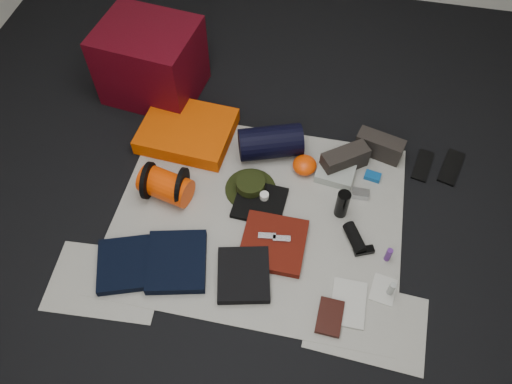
% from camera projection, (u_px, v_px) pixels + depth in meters
% --- Properties ---
extents(floor, '(4.50, 4.50, 0.02)m').
position_uv_depth(floor, '(258.00, 217.00, 2.83)').
color(floor, black).
rests_on(floor, ground).
extents(newspaper_mat, '(1.60, 1.30, 0.01)m').
position_uv_depth(newspaper_mat, '(258.00, 216.00, 2.82)').
color(newspaper_mat, beige).
rests_on(newspaper_mat, floor).
extents(newspaper_sheet_front_left, '(0.61, 0.44, 0.00)m').
position_uv_depth(newspaper_sheet_front_left, '(106.00, 281.00, 2.60)').
color(newspaper_sheet_front_left, beige).
rests_on(newspaper_sheet_front_left, floor).
extents(newspaper_sheet_front_right, '(0.60, 0.43, 0.00)m').
position_uv_depth(newspaper_sheet_front_right, '(367.00, 323.00, 2.47)').
color(newspaper_sheet_front_right, beige).
rests_on(newspaper_sheet_front_right, floor).
extents(red_cabinet, '(0.65, 0.56, 0.49)m').
position_uv_depth(red_cabinet, '(151.00, 62.00, 3.20)').
color(red_cabinet, '#4E0510').
rests_on(red_cabinet, floor).
extents(sleeping_pad, '(0.58, 0.49, 0.10)m').
position_uv_depth(sleeping_pad, '(187.00, 131.00, 3.12)').
color(sleeping_pad, '#EA4D02').
rests_on(sleeping_pad, newspaper_mat).
extents(stuff_sack, '(0.32, 0.23, 0.17)m').
position_uv_depth(stuff_sack, '(166.00, 186.00, 2.83)').
color(stuff_sack, '#F13F04').
rests_on(stuff_sack, newspaper_mat).
extents(sack_strap_left, '(0.02, 0.22, 0.22)m').
position_uv_depth(sack_strap_left, '(148.00, 180.00, 2.83)').
color(sack_strap_left, black).
rests_on(sack_strap_left, newspaper_mat).
extents(sack_strap_right, '(0.03, 0.22, 0.22)m').
position_uv_depth(sack_strap_right, '(182.00, 186.00, 2.80)').
color(sack_strap_right, black).
rests_on(sack_strap_right, newspaper_mat).
extents(navy_duffel, '(0.42, 0.31, 0.20)m').
position_uv_depth(navy_duffel, '(270.00, 142.00, 3.00)').
color(navy_duffel, black).
rests_on(navy_duffel, newspaper_mat).
extents(boonie_brim, '(0.39, 0.39, 0.01)m').
position_uv_depth(boonie_brim, '(251.00, 189.00, 2.92)').
color(boonie_brim, black).
rests_on(boonie_brim, newspaper_mat).
extents(boonie_crown, '(0.17, 0.17, 0.07)m').
position_uv_depth(boonie_crown, '(250.00, 185.00, 2.89)').
color(boonie_crown, black).
rests_on(boonie_crown, boonie_brim).
extents(hiking_boot_left, '(0.29, 0.25, 0.14)m').
position_uv_depth(hiking_boot_left, '(345.00, 160.00, 2.96)').
color(hiking_boot_left, '#2B2621').
rests_on(hiking_boot_left, newspaper_mat).
extents(hiking_boot_right, '(0.30, 0.18, 0.14)m').
position_uv_depth(hiking_boot_right, '(379.00, 146.00, 3.02)').
color(hiking_boot_right, '#2B2621').
rests_on(hiking_boot_right, newspaper_mat).
extents(flip_flop_left, '(0.14, 0.25, 0.01)m').
position_uv_depth(flip_flop_left, '(423.00, 165.00, 3.02)').
color(flip_flop_left, black).
rests_on(flip_flop_left, floor).
extents(flip_flop_right, '(0.17, 0.29, 0.02)m').
position_uv_depth(flip_flop_right, '(451.00, 167.00, 3.01)').
color(flip_flop_right, black).
rests_on(flip_flop_right, floor).
extents(trousers_navy_a, '(0.36, 0.38, 0.05)m').
position_uv_depth(trousers_navy_a, '(124.00, 264.00, 2.62)').
color(trousers_navy_a, black).
rests_on(trousers_navy_a, newspaper_mat).
extents(trousers_navy_b, '(0.38, 0.41, 0.05)m').
position_uv_depth(trousers_navy_b, '(177.00, 261.00, 2.63)').
color(trousers_navy_b, black).
rests_on(trousers_navy_b, newspaper_mat).
extents(trousers_charcoal, '(0.33, 0.36, 0.05)m').
position_uv_depth(trousers_charcoal, '(244.00, 275.00, 2.59)').
color(trousers_charcoal, black).
rests_on(trousers_charcoal, newspaper_mat).
extents(black_tshirt, '(0.30, 0.28, 0.03)m').
position_uv_depth(black_tshirt, '(260.00, 203.00, 2.85)').
color(black_tshirt, black).
rests_on(black_tshirt, newspaper_mat).
extents(red_shirt, '(0.34, 0.34, 0.05)m').
position_uv_depth(red_shirt, '(273.00, 243.00, 2.69)').
color(red_shirt, '#561209').
rests_on(red_shirt, newspaper_mat).
extents(orange_stuff_sack, '(0.18, 0.18, 0.09)m').
position_uv_depth(orange_stuff_sack, '(305.00, 165.00, 2.97)').
color(orange_stuff_sack, '#F13F04').
rests_on(orange_stuff_sack, newspaper_mat).
extents(first_aid_pouch, '(0.24, 0.19, 0.05)m').
position_uv_depth(first_aid_pouch, '(335.00, 174.00, 2.95)').
color(first_aid_pouch, '#98A097').
rests_on(first_aid_pouch, newspaper_mat).
extents(water_bottle, '(0.10, 0.10, 0.18)m').
position_uv_depth(water_bottle, '(342.00, 204.00, 2.75)').
color(water_bottle, black).
rests_on(water_bottle, newspaper_mat).
extents(speaker, '(0.15, 0.19, 0.07)m').
position_uv_depth(speaker, '(355.00, 238.00, 2.70)').
color(speaker, black).
rests_on(speaker, newspaper_mat).
extents(compact_camera, '(0.10, 0.06, 0.04)m').
position_uv_depth(compact_camera, '(360.00, 194.00, 2.88)').
color(compact_camera, silver).
rests_on(compact_camera, newspaper_mat).
extents(cyan_case, '(0.10, 0.08, 0.03)m').
position_uv_depth(cyan_case, '(373.00, 176.00, 2.96)').
color(cyan_case, '#0F4E93').
rests_on(cyan_case, newspaper_mat).
extents(toiletry_purple, '(0.04, 0.04, 0.10)m').
position_uv_depth(toiletry_purple, '(388.00, 255.00, 2.63)').
color(toiletry_purple, '#542579').
rests_on(toiletry_purple, newspaper_mat).
extents(toiletry_clear, '(0.04, 0.04, 0.10)m').
position_uv_depth(toiletry_clear, '(391.00, 289.00, 2.51)').
color(toiletry_clear, '#9DA19D').
rests_on(toiletry_clear, newspaper_mat).
extents(paperback_book, '(0.13, 0.19, 0.03)m').
position_uv_depth(paperback_book, '(330.00, 317.00, 2.47)').
color(paperback_book, black).
rests_on(paperback_book, newspaper_mat).
extents(map_booklet, '(0.17, 0.25, 0.01)m').
position_uv_depth(map_booklet, '(348.00, 303.00, 2.52)').
color(map_booklet, '#B9B9B0').
rests_on(map_booklet, newspaper_mat).
extents(map_printout, '(0.14, 0.17, 0.01)m').
position_uv_depth(map_printout, '(383.00, 290.00, 2.56)').
color(map_printout, '#B9B9B0').
rests_on(map_printout, newspaper_mat).
extents(sunglasses, '(0.12, 0.08, 0.03)m').
position_uv_depth(sunglasses, '(364.00, 251.00, 2.68)').
color(sunglasses, black).
rests_on(sunglasses, newspaper_mat).
extents(key_cluster, '(0.07, 0.07, 0.01)m').
position_uv_depth(key_cluster, '(108.00, 274.00, 2.61)').
color(key_cluster, silver).
rests_on(key_cluster, newspaper_mat).
extents(tape_roll, '(0.05, 0.05, 0.04)m').
position_uv_depth(tape_roll, '(264.00, 196.00, 2.84)').
color(tape_roll, silver).
rests_on(tape_roll, black_tshirt).
extents(energy_bar_a, '(0.10, 0.05, 0.01)m').
position_uv_depth(energy_bar_a, '(267.00, 236.00, 2.68)').
color(energy_bar_a, silver).
rests_on(energy_bar_a, red_shirt).
extents(energy_bar_b, '(0.10, 0.05, 0.01)m').
position_uv_depth(energy_bar_b, '(282.00, 239.00, 2.68)').
color(energy_bar_b, silver).
rests_on(energy_bar_b, red_shirt).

